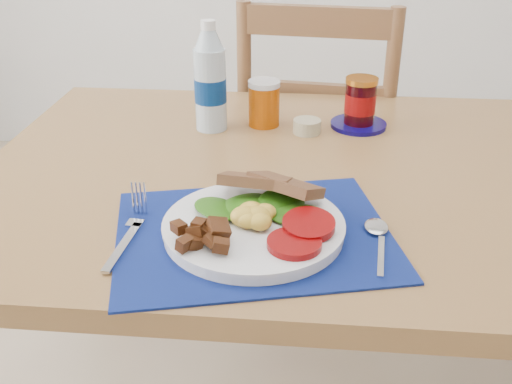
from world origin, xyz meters
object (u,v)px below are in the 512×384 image
water_bottle (210,83)px  jam_on_saucer (360,105)px  chair_far (317,131)px  juice_glass (264,104)px  breakfast_plate (250,223)px

water_bottle → jam_on_saucer: size_ratio=1.90×
chair_far → juice_glass: (-0.13, -0.37, 0.21)m
water_bottle → jam_on_saucer: (0.32, 0.04, -0.05)m
jam_on_saucer → chair_far: bearing=102.9°
breakfast_plate → juice_glass: juice_glass is taller
jam_on_saucer → juice_glass: bearing=-177.8°
water_bottle → juice_glass: bearing=15.8°
chair_far → water_bottle: (-0.24, -0.40, 0.26)m
breakfast_plate → jam_on_saucer: size_ratio=2.23×
chair_far → juice_glass: 0.44m
jam_on_saucer → breakfast_plate: bearing=-111.9°
chair_far → breakfast_plate: 0.87m
water_bottle → breakfast_plate: bearing=-73.8°
chair_far → water_bottle: 0.54m
chair_far → water_bottle: chair_far is taller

